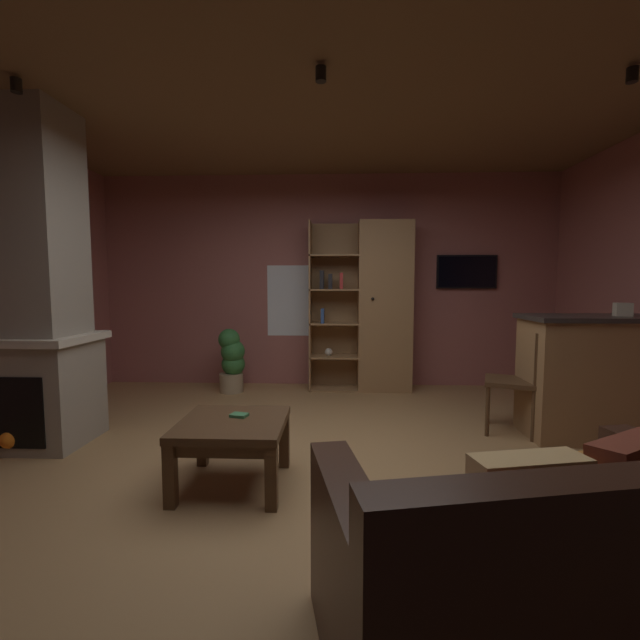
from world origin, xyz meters
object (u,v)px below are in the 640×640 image
at_px(wall_mounted_tv, 467,272).
at_px(stone_fireplace, 30,296).
at_px(coffee_table, 233,433).
at_px(table_book_0, 239,415).
at_px(bookshelf_cabinet, 378,307).
at_px(potted_floor_plant, 232,359).
at_px(dining_chair, 521,375).
at_px(kitchen_bar_counter, 610,377).
at_px(leather_couch, 547,583).
at_px(tissue_box, 623,309).

bearing_deg(wall_mounted_tv, stone_fireplace, -152.40).
xyz_separation_m(coffee_table, table_book_0, (0.03, 0.08, 0.09)).
height_order(stone_fireplace, coffee_table, stone_fireplace).
distance_m(bookshelf_cabinet, table_book_0, 2.87).
height_order(bookshelf_cabinet, wall_mounted_tv, bookshelf_cabinet).
bearing_deg(potted_floor_plant, dining_chair, -24.67).
distance_m(potted_floor_plant, wall_mounted_tv, 3.16).
height_order(kitchen_bar_counter, table_book_0, kitchen_bar_counter).
distance_m(kitchen_bar_counter, coffee_table, 3.19).
relative_size(stone_fireplace, potted_floor_plant, 3.48).
height_order(bookshelf_cabinet, kitchen_bar_counter, bookshelf_cabinet).
relative_size(bookshelf_cabinet, dining_chair, 2.27).
distance_m(bookshelf_cabinet, dining_chair, 1.98).
bearing_deg(stone_fireplace, potted_floor_plant, 55.08).
distance_m(dining_chair, potted_floor_plant, 3.20).
relative_size(leather_couch, coffee_table, 2.40).
xyz_separation_m(stone_fireplace, leather_couch, (3.23, -1.97, -0.92)).
bearing_deg(coffee_table, stone_fireplace, 159.62).
bearing_deg(bookshelf_cabinet, leather_couch, -86.69).
distance_m(stone_fireplace, wall_mounted_tv, 4.69).
relative_size(bookshelf_cabinet, table_book_0, 19.07).
bearing_deg(stone_fireplace, kitchen_bar_counter, 3.92).
bearing_deg(tissue_box, table_book_0, -163.49).
height_order(kitchen_bar_counter, dining_chair, kitchen_bar_counter).
distance_m(leather_couch, potted_floor_plant, 4.22).
xyz_separation_m(bookshelf_cabinet, tissue_box, (1.90, -1.65, 0.07)).
xyz_separation_m(kitchen_bar_counter, dining_chair, (-0.72, 0.07, -0.00)).
xyz_separation_m(coffee_table, dining_chair, (2.30, 1.08, 0.18)).
bearing_deg(bookshelf_cabinet, stone_fireplace, -146.90).
relative_size(tissue_box, potted_floor_plant, 0.15).
xyz_separation_m(potted_floor_plant, wall_mounted_tv, (2.93, 0.43, 1.08)).
xyz_separation_m(leather_couch, dining_chair, (0.89, 2.37, 0.22)).
bearing_deg(leather_couch, potted_floor_plant, 118.57).
height_order(stone_fireplace, potted_floor_plant, stone_fireplace).
xyz_separation_m(bookshelf_cabinet, kitchen_bar_counter, (1.84, -1.62, -0.51)).
distance_m(tissue_box, wall_mounted_tv, 2.04).
relative_size(kitchen_bar_counter, leather_couch, 0.87).
distance_m(bookshelf_cabinet, kitchen_bar_counter, 2.51).
bearing_deg(potted_floor_plant, bookshelf_cabinet, 7.01).
relative_size(bookshelf_cabinet, kitchen_bar_counter, 1.46).
xyz_separation_m(stone_fireplace, tissue_box, (4.90, 0.31, -0.12)).
xyz_separation_m(leather_couch, potted_floor_plant, (-2.02, 3.70, 0.10)).
xyz_separation_m(tissue_box, potted_floor_plant, (-3.69, 1.43, -0.71)).
xyz_separation_m(table_book_0, dining_chair, (2.27, 1.00, 0.08)).
relative_size(stone_fireplace, table_book_0, 24.86).
bearing_deg(leather_couch, coffee_table, 137.52).
relative_size(coffee_table, table_book_0, 6.23).
xyz_separation_m(stone_fireplace, table_book_0, (1.85, -0.60, -0.78)).
height_order(table_book_0, dining_chair, dining_chair).
bearing_deg(table_book_0, potted_floor_plant, 105.23).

